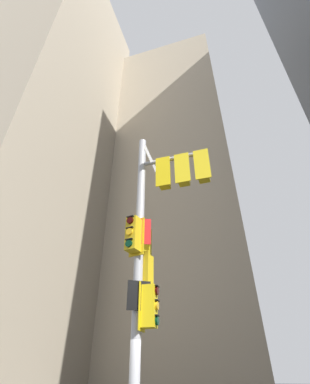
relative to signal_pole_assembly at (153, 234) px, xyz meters
The scene contains 3 objects.
building_tower_left 30.50m from the signal_pole_assembly, 151.16° to the left, with size 16.51×16.51×53.11m, color tan.
building_mid_block 30.92m from the signal_pole_assembly, 99.50° to the left, with size 14.81×14.81×47.72m, color tan.
signal_pole_assembly is the anchor object (origin of this frame).
Camera 1 is at (2.61, -6.90, 1.86)m, focal length 25.46 mm.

